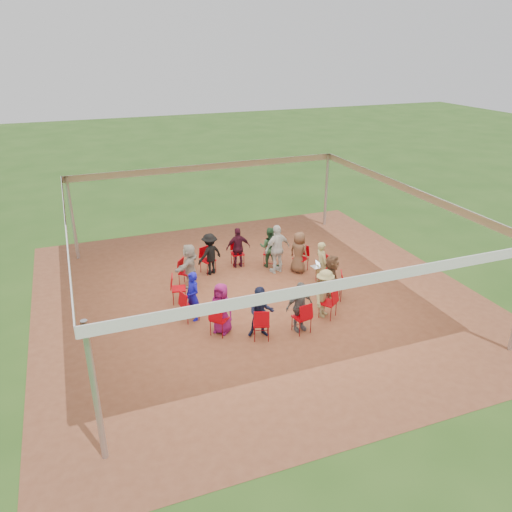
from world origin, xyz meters
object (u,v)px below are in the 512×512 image
object	(u,v)px
person_seated_11	(331,277)
chair_11	(328,303)
chair_2	(270,253)
chair_8	(219,319)
chair_4	(208,260)
person_seated_9	(299,306)
person_seated_1	(299,252)
person_seated_7	(221,308)
person_seated_3	(238,248)
standing_person	(277,249)
chair_10	(302,317)
person_seated_6	(193,296)
person_seated_10	(325,293)
person_seated_2	(270,247)
chair_5	(186,273)
chair_1	(301,259)
chair_3	(237,254)
person_seated_5	(189,265)
chair_7	(190,306)
laptop	(317,265)
chair_9	(261,324)
chair_0	(324,270)
person_seated_8	(261,312)
person_seated_4	(210,254)
chair_6	(179,289)
cable_coil	(259,298)
chair_12	(335,286)

from	to	relation	value
person_seated_11	chair_11	bearing A→B (deg)	172.19
chair_2	chair_8	size ratio (longest dim) A/B	1.00
chair_4	person_seated_9	bearing A→B (deg)	83.26
person_seated_1	person_seated_7	size ratio (longest dim) A/B	1.00
person_seated_3	standing_person	size ratio (longest dim) A/B	0.85
chair_10	person_seated_6	xyz separation A→B (m)	(-2.54, 1.70, 0.27)
person_seated_10	person_seated_11	xyz separation A→B (m)	(0.68, 0.83, 0.00)
person_seated_2	person_seated_7	bearing A→B (deg)	83.08
chair_5	chair_1	bearing A→B (deg)	124.62
person_seated_3	person_seated_9	world-z (taller)	same
standing_person	chair_3	bearing A→B (deg)	-55.41
person_seated_1	person_seated_2	world-z (taller)	same
person_seated_5	chair_7	bearing A→B (deg)	24.85
chair_8	laptop	distance (m)	4.16
person_seated_6	chair_9	bearing A→B (deg)	24.85
chair_0	chair_8	bearing A→B (deg)	110.77
person_seated_3	person_seated_8	xyz separation A→B (m)	(-0.87, -4.37, 0.00)
chair_4	chair_1	bearing A→B (deg)	138.46
person_seated_6	chair_3	bearing A→B (deg)	125.65
chair_1	chair_10	xyz separation A→B (m)	(-1.65, -3.52, 0.00)
person_seated_4	person_seated_11	distance (m)	4.19
chair_6	chair_0	bearing A→B (deg)	96.92
chair_4	laptop	size ratio (longest dim) A/B	2.92
person_seated_11	chair_9	bearing A→B (deg)	140.15
chair_8	person_seated_5	distance (m)	3.07
person_seated_1	cable_coil	bearing A→B (deg)	93.91
chair_2	chair_4	world-z (taller)	same
person_seated_3	person_seated_9	bearing A→B (deg)	96.92
chair_5	person_seated_6	bearing A→B (deg)	30.53
chair_6	person_seated_7	world-z (taller)	person_seated_7
chair_0	person_seated_4	distance (m)	3.80
person_seated_2	chair_0	bearing A→B (deg)	155.15
chair_4	person_seated_7	distance (m)	3.80
chair_3	chair_8	bearing A→B (deg)	69.23
chair_0	person_seated_9	distance (m)	3.07
person_seated_10	laptop	world-z (taller)	person_seated_10
chair_11	person_seated_2	bearing A→B (deg)	56.42
laptop	chair_4	bearing A→B (deg)	52.84
person_seated_10	person_seated_4	bearing A→B (deg)	83.08
person_seated_2	chair_8	bearing A→B (deg)	82.90
chair_4	chair_0	bearing A→B (deg)	124.62
chair_2	chair_0	bearing A→B (deg)	152.31
chair_8	person_seated_2	xyz separation A→B (m)	(2.89, 3.54, 0.27)
chair_11	person_seated_2	world-z (taller)	person_seated_2
chair_1	person_seated_11	distance (m)	2.16
chair_0	chair_7	size ratio (longest dim) A/B	1.00
person_seated_3	laptop	world-z (taller)	person_seated_3
chair_3	chair_12	distance (m)	3.89
chair_11	person_seated_9	bearing A→B (deg)	160.12
chair_11	person_seated_7	distance (m)	3.07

